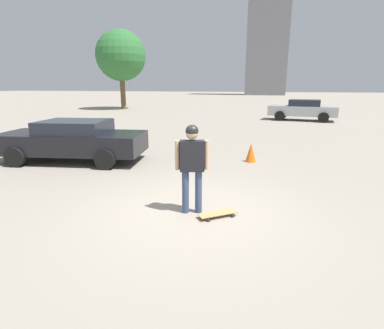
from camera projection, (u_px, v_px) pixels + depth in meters
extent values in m
plane|color=gray|center=(192.00, 212.00, 5.96)|extent=(220.00, 220.00, 0.00)
cylinder|color=#38476B|center=(185.00, 192.00, 5.85)|extent=(0.13, 0.13, 0.86)
cylinder|color=#38476B|center=(199.00, 192.00, 5.86)|extent=(0.13, 0.13, 0.86)
cube|color=black|center=(192.00, 156.00, 5.67)|extent=(0.32, 0.50, 0.59)
cylinder|color=tan|center=(177.00, 155.00, 5.66)|extent=(0.09, 0.09, 0.56)
cylinder|color=tan|center=(207.00, 155.00, 5.67)|extent=(0.09, 0.09, 0.56)
sphere|color=tan|center=(192.00, 133.00, 5.56)|extent=(0.23, 0.23, 0.23)
sphere|color=black|center=(192.00, 131.00, 5.55)|extent=(0.24, 0.24, 0.24)
cube|color=tan|center=(218.00, 213.00, 5.73)|extent=(0.64, 0.75, 0.01)
cylinder|color=#262628|center=(208.00, 220.00, 5.53)|extent=(0.06, 0.07, 0.07)
cylinder|color=#262628|center=(203.00, 215.00, 5.77)|extent=(0.06, 0.07, 0.07)
cylinder|color=#262628|center=(233.00, 216.00, 5.72)|extent=(0.06, 0.07, 0.07)
cylinder|color=#262628|center=(226.00, 211.00, 5.95)|extent=(0.06, 0.07, 0.07)
cube|color=black|center=(73.00, 142.00, 9.82)|extent=(2.48, 4.84, 0.64)
cube|color=#1E232D|center=(75.00, 127.00, 9.68)|extent=(1.92, 2.30, 0.40)
cylinder|color=black|center=(15.00, 157.00, 9.18)|extent=(0.29, 0.65, 0.62)
cylinder|color=black|center=(48.00, 146.00, 10.91)|extent=(0.29, 0.65, 0.62)
cylinder|color=black|center=(105.00, 159.00, 8.89)|extent=(0.29, 0.65, 0.62)
cylinder|color=black|center=(125.00, 147.00, 10.63)|extent=(0.29, 0.65, 0.62)
cube|color=#ADB2B7|center=(302.00, 111.00, 21.26)|extent=(2.42, 4.80, 0.68)
cube|color=#1E232D|center=(305.00, 103.00, 21.07)|extent=(1.88, 2.28, 0.44)
cylinder|color=black|center=(280.00, 116.00, 21.10)|extent=(0.30, 0.71, 0.69)
cylinder|color=black|center=(283.00, 114.00, 22.67)|extent=(0.30, 0.71, 0.69)
cylinder|color=black|center=(323.00, 118.00, 20.02)|extent=(0.30, 0.71, 0.69)
cylinder|color=black|center=(323.00, 115.00, 21.60)|extent=(0.30, 0.71, 0.69)
cube|color=slate|center=(269.00, 28.00, 73.88)|extent=(8.69, 9.86, 32.29)
cylinder|color=brown|center=(123.00, 92.00, 31.10)|extent=(0.50, 0.50, 3.58)
sphere|color=#2D6B33|center=(121.00, 55.00, 30.19)|extent=(5.01, 5.01, 5.01)
cone|color=orange|center=(251.00, 152.00, 9.81)|extent=(0.35, 0.35, 0.63)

